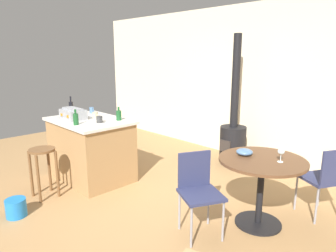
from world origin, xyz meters
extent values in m
plane|color=#A37A4C|center=(0.00, 0.00, 0.00)|extent=(8.80, 8.80, 0.00)
cube|color=beige|center=(0.00, 2.69, 1.35)|extent=(8.00, 0.10, 2.70)
cube|color=#A37A4C|center=(-1.01, 0.11, 0.44)|extent=(1.20, 0.82, 0.88)
cube|color=beige|center=(-1.01, 0.11, 0.90)|extent=(1.26, 0.88, 0.04)
cylinder|color=brown|center=(-0.76, -0.54, 0.32)|extent=(0.04, 0.04, 0.63)
cylinder|color=brown|center=(-1.00, -0.54, 0.32)|extent=(0.04, 0.04, 0.63)
cylinder|color=brown|center=(-1.00, -0.79, 0.32)|extent=(0.04, 0.04, 0.63)
cylinder|color=brown|center=(-0.76, -0.79, 0.32)|extent=(0.04, 0.04, 0.63)
cylinder|color=brown|center=(-0.88, -0.66, 0.65)|extent=(0.33, 0.33, 0.03)
cylinder|color=black|center=(1.44, 0.75, 0.01)|extent=(0.51, 0.51, 0.02)
cylinder|color=black|center=(1.44, 0.75, 0.37)|extent=(0.07, 0.07, 0.73)
cylinder|color=brown|center=(1.44, 0.75, 0.75)|extent=(0.92, 0.92, 0.03)
cube|color=navy|center=(1.13, 0.12, 0.45)|extent=(0.54, 0.54, 0.03)
cube|color=navy|center=(0.96, 0.21, 0.65)|extent=(0.18, 0.33, 0.40)
cylinder|color=gray|center=(1.05, 0.35, 0.22)|extent=(0.02, 0.02, 0.44)
cylinder|color=gray|center=(0.90, 0.04, 0.22)|extent=(0.02, 0.02, 0.44)
cylinder|color=gray|center=(1.20, -0.11, 0.22)|extent=(0.02, 0.02, 0.44)
cylinder|color=gray|center=(1.36, 0.20, 0.22)|extent=(0.02, 0.02, 0.44)
cube|color=navy|center=(1.81, 1.43, 0.45)|extent=(0.54, 0.54, 0.03)
cube|color=navy|center=(1.98, 1.34, 0.65)|extent=(0.19, 0.33, 0.40)
cylinder|color=gray|center=(1.88, 1.20, 0.22)|extent=(0.02, 0.02, 0.44)
cylinder|color=gray|center=(1.74, 1.66, 0.22)|extent=(0.02, 0.02, 0.44)
cylinder|color=gray|center=(1.58, 1.36, 0.22)|extent=(0.02, 0.02, 0.44)
cylinder|color=black|center=(0.11, 2.19, 0.03)|extent=(0.37, 0.37, 0.06)
cylinder|color=black|center=(0.11, 2.19, 0.36)|extent=(0.44, 0.44, 0.59)
cube|color=#2D2826|center=(0.11, 1.97, 0.36)|extent=(0.20, 0.02, 0.20)
cylinder|color=black|center=(0.11, 2.19, 1.42)|extent=(0.13, 0.13, 1.52)
cube|color=gray|center=(-1.18, -0.05, 0.99)|extent=(0.38, 0.26, 0.14)
cube|color=gray|center=(-1.18, -0.05, 1.07)|extent=(0.36, 0.15, 0.02)
cube|color=orange|center=(-1.27, -0.18, 0.99)|extent=(0.04, 0.01, 0.04)
cube|color=orange|center=(-1.08, -0.18, 0.99)|extent=(0.04, 0.01, 0.04)
cylinder|color=#194C23|center=(-0.81, -0.20, 0.99)|extent=(0.07, 0.07, 0.15)
cylinder|color=#194C23|center=(-0.81, -0.20, 1.10)|extent=(0.03, 0.03, 0.06)
cylinder|color=black|center=(-1.43, 0.05, 1.03)|extent=(0.06, 0.06, 0.22)
cylinder|color=black|center=(-1.43, 0.05, 1.18)|extent=(0.02, 0.02, 0.09)
cylinder|color=#194C23|center=(-0.65, 0.39, 0.99)|extent=(0.08, 0.08, 0.14)
cylinder|color=#194C23|center=(-0.65, 0.39, 1.08)|extent=(0.03, 0.03, 0.05)
cylinder|color=#4C7099|center=(-1.42, 0.39, 0.97)|extent=(0.07, 0.07, 0.10)
torus|color=#4C7099|center=(-1.37, 0.39, 0.97)|extent=(0.05, 0.01, 0.05)
cylinder|color=#383838|center=(-0.71, 0.10, 0.96)|extent=(0.09, 0.09, 0.09)
torus|color=#383838|center=(-0.65, 0.10, 0.97)|extent=(0.05, 0.01, 0.05)
cylinder|color=tan|center=(-0.97, 0.19, 0.97)|extent=(0.09, 0.09, 0.10)
torus|color=tan|center=(-0.92, 0.19, 0.97)|extent=(0.05, 0.01, 0.05)
cylinder|color=tan|center=(-1.40, 0.20, 0.96)|extent=(0.08, 0.08, 0.09)
torus|color=tan|center=(-1.35, 0.20, 0.96)|extent=(0.05, 0.01, 0.05)
cylinder|color=silver|center=(1.61, 0.80, 0.76)|extent=(0.06, 0.06, 0.00)
cylinder|color=silver|center=(1.61, 0.80, 0.80)|extent=(0.01, 0.01, 0.08)
ellipsoid|color=silver|center=(1.61, 0.80, 0.87)|extent=(0.07, 0.07, 0.06)
ellipsoid|color=#4C7099|center=(1.23, 0.73, 0.80)|extent=(0.18, 0.18, 0.07)
cylinder|color=blue|center=(-0.61, -1.12, 0.11)|extent=(0.23, 0.23, 0.21)
camera|label=1|loc=(2.93, -2.10, 1.83)|focal=32.49mm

